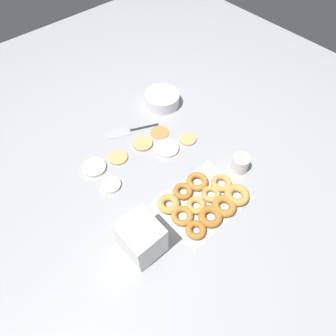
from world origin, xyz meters
TOP-DOWN VIEW (x-y plane):
  - ground_plane at (0.00, 0.00)m, footprint 3.00×3.00m
  - pancake_0 at (0.15, 0.13)m, footprint 0.10×0.10m
  - pancake_1 at (-0.23, 0.16)m, footprint 0.11×0.11m
  - pancake_2 at (-0.11, 0.14)m, footprint 0.09×0.09m
  - pancake_3 at (0.03, 0.13)m, footprint 0.10×0.10m
  - pancake_4 at (0.10, 0.02)m, footprint 0.12×0.12m
  - pancake_5 at (0.23, -0.00)m, footprint 0.09×0.09m
  - pancake_6 at (-0.23, 0.03)m, footprint 0.09×0.09m
  - donut_tray at (0.02, -0.32)m, footprint 0.36×0.28m
  - batter_bowl at (0.31, 0.29)m, footprint 0.19×0.19m
  - container_stack at (-0.30, -0.30)m, footprint 0.14×0.15m
  - paper_cup at (0.28, -0.29)m, footprint 0.08×0.08m
  - spatula at (0.01, 0.26)m, footprint 0.27×0.15m

SIDE VIEW (x-z plane):
  - ground_plane at x=0.00m, z-range 0.00..0.00m
  - spatula at x=0.01m, z-range 0.00..0.01m
  - pancake_0 at x=0.15m, z-range 0.00..0.01m
  - pancake_2 at x=-0.11m, z-range 0.00..0.01m
  - pancake_5 at x=0.23m, z-range 0.00..0.01m
  - pancake_3 at x=0.03m, z-range 0.00..0.01m
  - pancake_4 at x=0.10m, z-range 0.00..0.01m
  - pancake_6 at x=-0.23m, z-range 0.00..0.01m
  - pancake_1 at x=-0.23m, z-range 0.00..0.02m
  - donut_tray at x=0.02m, z-range 0.00..0.04m
  - batter_bowl at x=0.31m, z-range 0.00..0.07m
  - paper_cup at x=0.28m, z-range 0.00..0.08m
  - container_stack at x=-0.30m, z-range 0.00..0.17m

